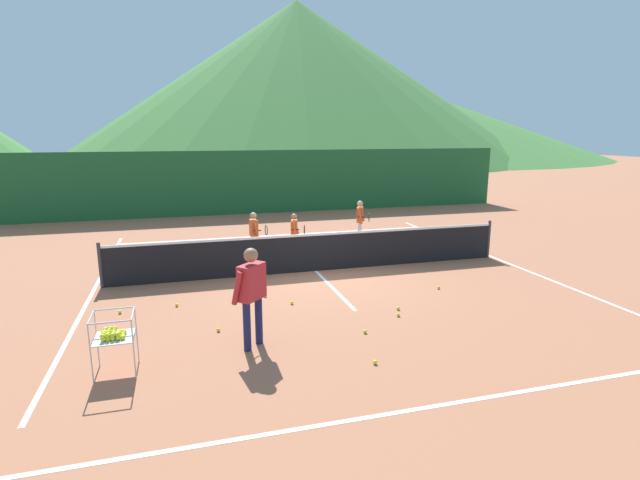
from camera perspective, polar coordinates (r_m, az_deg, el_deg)
ground_plane at (r=12.46m, az=-0.51°, el=-3.62°), size 120.00×120.00×0.00m
line_baseline_near at (r=6.90m, az=14.75°, el=-17.99°), size 10.38×0.08×0.01m
line_baseline_far at (r=16.84m, az=-4.70°, el=0.60°), size 10.38×0.08×0.01m
line_sideline_west at (r=12.21m, az=-24.78°, el=-5.13°), size 0.08×11.12×0.01m
line_sideline_east at (r=14.67m, az=19.44°, el=-1.86°), size 0.08×11.12×0.01m
line_service_center at (r=12.46m, az=-0.51°, el=-3.61°), size 0.08×5.93×0.01m
tennis_net at (r=12.33m, az=-0.51°, el=-1.39°), size 10.13×0.08×1.05m
instructor at (r=7.96m, az=-7.98°, el=-5.60°), size 0.62×0.78×1.67m
student_0 at (r=13.53m, az=-7.67°, el=1.02°), size 0.43×0.62×1.32m
student_1 at (r=13.86m, az=-2.97°, el=1.12°), size 0.41×0.66×1.21m
student_2 at (r=15.59m, az=4.71°, el=2.64°), size 0.42×0.72×1.34m
ball_cart at (r=7.78m, az=-23.00°, el=-10.12°), size 0.58×0.58×0.90m
tennis_ball_0 at (r=9.92m, az=9.08°, el=-7.86°), size 0.07×0.07×0.07m
tennis_ball_1 at (r=11.37m, az=13.64°, el=-5.40°), size 0.07×0.07×0.07m
tennis_ball_2 at (r=10.12m, az=-3.31°, el=-7.31°), size 0.07×0.07×0.07m
tennis_ball_3 at (r=10.36m, az=-22.30°, el=-7.78°), size 0.07×0.07×0.07m
tennis_ball_4 at (r=8.97m, az=-11.77°, el=-10.22°), size 0.07×0.07×0.07m
tennis_ball_5 at (r=9.59m, az=9.10°, el=-8.60°), size 0.07×0.07×0.07m
tennis_ball_6 at (r=10.39m, az=-16.35°, el=-7.27°), size 0.07×0.07×0.07m
tennis_ball_7 at (r=7.70m, az=6.44°, el=-13.97°), size 0.07×0.07×0.07m
tennis_ball_8 at (r=10.58m, az=-6.40°, el=-6.47°), size 0.07×0.07×0.07m
tennis_ball_9 at (r=8.76m, az=5.27°, el=-10.57°), size 0.07×0.07×0.07m
windscreen_fence at (r=21.30m, az=-7.32°, el=6.70°), size 22.83×0.08×2.70m
hill_0 at (r=67.26m, az=-2.70°, el=17.96°), size 59.74×59.74×19.81m
hill_1 at (r=74.71m, az=7.79°, el=13.78°), size 59.78×59.78×10.62m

